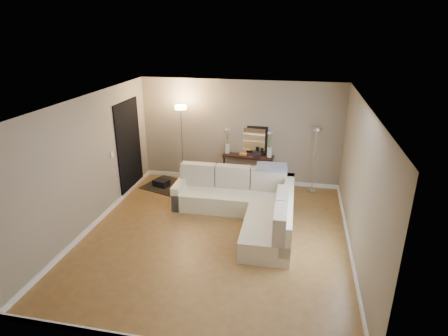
% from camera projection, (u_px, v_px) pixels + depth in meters
% --- Properties ---
extents(floor, '(5.00, 5.50, 0.01)m').
position_uv_depth(floor, '(216.00, 236.00, 7.24)').
color(floor, olive).
rests_on(floor, ground).
extents(ceiling, '(5.00, 5.50, 0.01)m').
position_uv_depth(ceiling, '(214.00, 102.00, 6.30)').
color(ceiling, white).
rests_on(ceiling, ground).
extents(wall_back, '(5.00, 0.02, 2.60)m').
position_uv_depth(wall_back, '(240.00, 133.00, 9.29)').
color(wall_back, gray).
rests_on(wall_back, ground).
extents(wall_front, '(5.00, 0.02, 2.60)m').
position_uv_depth(wall_front, '(161.00, 262.00, 4.25)').
color(wall_front, gray).
rests_on(wall_front, ground).
extents(wall_left, '(0.02, 5.50, 2.60)m').
position_uv_depth(wall_left, '(89.00, 164.00, 7.24)').
color(wall_left, gray).
rests_on(wall_left, ground).
extents(wall_right, '(0.02, 5.50, 2.60)m').
position_uv_depth(wall_right, '(360.00, 185.00, 6.30)').
color(wall_right, gray).
rests_on(wall_right, ground).
extents(baseboard_back, '(5.00, 0.03, 0.10)m').
position_uv_depth(baseboard_back, '(239.00, 179.00, 9.72)').
color(baseboard_back, white).
rests_on(baseboard_back, ground).
extents(baseboard_left, '(0.03, 5.50, 0.10)m').
position_uv_depth(baseboard_left, '(98.00, 221.00, 7.69)').
color(baseboard_left, white).
rests_on(baseboard_left, ground).
extents(baseboard_right, '(0.03, 5.50, 0.10)m').
position_uv_depth(baseboard_right, '(350.00, 248.00, 6.76)').
color(baseboard_right, white).
rests_on(baseboard_right, ground).
extents(doorway, '(0.02, 1.20, 2.20)m').
position_uv_depth(doorway, '(129.00, 147.00, 8.86)').
color(doorway, black).
rests_on(doorway, ground).
extents(switch_plate, '(0.02, 0.08, 0.12)m').
position_uv_depth(switch_plate, '(112.00, 154.00, 8.05)').
color(switch_plate, white).
rests_on(switch_plate, ground).
extents(sectional_sofa, '(2.62, 2.49, 0.91)m').
position_uv_depth(sectional_sofa, '(246.00, 203.00, 7.80)').
color(sectional_sofa, beige).
rests_on(sectional_sofa, floor).
extents(throw_blanket, '(0.68, 0.42, 0.09)m').
position_uv_depth(throw_blanket, '(272.00, 167.00, 8.08)').
color(throw_blanket, slate).
rests_on(throw_blanket, sectional_sofa).
extents(console_table, '(1.28, 0.44, 0.77)m').
position_uv_depth(console_table, '(245.00, 168.00, 9.43)').
color(console_table, black).
rests_on(console_table, floor).
extents(leaning_mirror, '(0.89, 0.11, 0.70)m').
position_uv_depth(leaning_mirror, '(250.00, 139.00, 9.30)').
color(leaning_mirror, black).
rests_on(leaning_mirror, console_table).
extents(table_decor, '(0.53, 0.13, 0.13)m').
position_uv_depth(table_decor, '(248.00, 154.00, 9.25)').
color(table_decor, orange).
rests_on(table_decor, console_table).
extents(flower_vase_left, '(0.15, 0.13, 0.66)m').
position_uv_depth(flower_vase_left, '(227.00, 142.00, 9.33)').
color(flower_vase_left, silver).
rests_on(flower_vase_left, console_table).
extents(flower_vase_right, '(0.15, 0.13, 0.66)m').
position_uv_depth(flower_vase_right, '(270.00, 146.00, 9.05)').
color(flower_vase_right, silver).
rests_on(flower_vase_right, console_table).
extents(floor_lamp_lit, '(0.36, 0.36, 2.00)m').
position_uv_depth(floor_lamp_lit, '(182.00, 129.00, 9.15)').
color(floor_lamp_lit, silver).
rests_on(floor_lamp_lit, floor).
extents(floor_lamp_unlit, '(0.29, 0.29, 1.62)m').
position_uv_depth(floor_lamp_unlit, '(316.00, 147.00, 8.73)').
color(floor_lamp_unlit, silver).
rests_on(floor_lamp_unlit, floor).
extents(charcoal_rug, '(1.55, 1.34, 0.02)m').
position_uv_depth(charcoal_rug, '(171.00, 186.00, 9.40)').
color(charcoal_rug, black).
rests_on(charcoal_rug, floor).
extents(black_bag, '(0.43, 0.36, 0.24)m').
position_uv_depth(black_bag, '(161.00, 184.00, 9.40)').
color(black_bag, black).
rests_on(black_bag, charcoal_rug).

